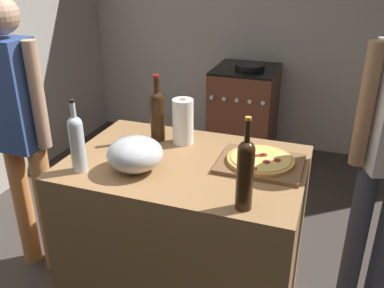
# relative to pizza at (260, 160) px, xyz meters

# --- Properties ---
(ground_plane) EXTENTS (4.36, 3.63, 0.02)m
(ground_plane) POSITION_rel_pizza_xyz_m (-0.35, 0.75, -0.94)
(ground_plane) COLOR #3F3833
(kitchen_wall_rear) EXTENTS (4.36, 0.10, 2.60)m
(kitchen_wall_rear) POSITION_rel_pizza_xyz_m (-0.35, 2.32, 0.37)
(kitchen_wall_rear) COLOR #BCB7AD
(kitchen_wall_rear) RESTS_ON ground_plane
(counter) EXTENTS (1.16, 0.79, 0.90)m
(counter) POSITION_rel_pizza_xyz_m (-0.36, -0.08, -0.48)
(counter) COLOR #9E7247
(counter) RESTS_ON ground_plane
(cutting_board) EXTENTS (0.40, 0.32, 0.02)m
(cutting_board) POSITION_rel_pizza_xyz_m (0.00, 0.00, -0.02)
(cutting_board) COLOR brown
(cutting_board) RESTS_ON counter
(pizza) EXTENTS (0.32, 0.32, 0.03)m
(pizza) POSITION_rel_pizza_xyz_m (0.00, 0.00, 0.00)
(pizza) COLOR tan
(pizza) RESTS_ON cutting_board
(mixing_bowl) EXTENTS (0.26, 0.26, 0.16)m
(mixing_bowl) POSITION_rel_pizza_xyz_m (-0.55, -0.24, 0.05)
(mixing_bowl) COLOR #B2B2B7
(mixing_bowl) RESTS_ON counter
(paper_towel_roll) EXTENTS (0.11, 0.11, 0.25)m
(paper_towel_roll) POSITION_rel_pizza_xyz_m (-0.44, 0.13, 0.09)
(paper_towel_roll) COLOR white
(paper_towel_roll) RESTS_ON counter
(wine_bottle_dark) EXTENTS (0.07, 0.07, 0.35)m
(wine_bottle_dark) POSITION_rel_pizza_xyz_m (-0.79, -0.33, 0.12)
(wine_bottle_dark) COLOR silver
(wine_bottle_dark) RESTS_ON counter
(wine_bottle_green) EXTENTS (0.08, 0.08, 0.36)m
(wine_bottle_green) POSITION_rel_pizza_xyz_m (-0.59, 0.12, 0.12)
(wine_bottle_green) COLOR #331E0F
(wine_bottle_green) RESTS_ON counter
(wine_bottle_clear) EXTENTS (0.07, 0.07, 0.39)m
(wine_bottle_clear) POSITION_rel_pizza_xyz_m (0.01, -0.39, 0.13)
(wine_bottle_clear) COLOR #331E0F
(wine_bottle_clear) RESTS_ON counter
(stove) EXTENTS (0.57, 0.64, 0.92)m
(stove) POSITION_rel_pizza_xyz_m (-0.50, 1.92, -0.48)
(stove) COLOR brown
(stove) RESTS_ON ground_plane
(person_in_stripes) EXTENTS (0.38, 0.20, 1.65)m
(person_in_stripes) POSITION_rel_pizza_xyz_m (-1.34, -0.08, 0.02)
(person_in_stripes) COLOR #D88C4C
(person_in_stripes) RESTS_ON ground_plane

